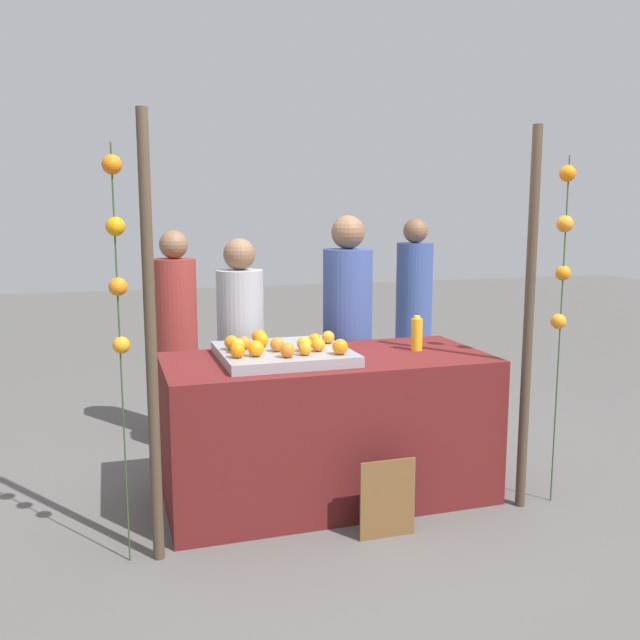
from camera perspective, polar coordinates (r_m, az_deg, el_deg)
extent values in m
plane|color=#565451|center=(4.35, 0.61, -14.40)|extent=(24.00, 24.00, 0.00)
cube|color=#5B1919|center=(4.19, 0.62, -8.92)|extent=(1.94, 0.89, 0.87)
cube|color=gray|center=(4.03, -3.07, -2.83)|extent=(0.75, 0.73, 0.06)
sphere|color=orange|center=(3.93, -1.32, -2.02)|extent=(0.09, 0.09, 0.09)
sphere|color=orange|center=(3.93, -0.13, -2.08)|extent=(0.08, 0.08, 0.08)
sphere|color=orange|center=(3.83, -1.25, -2.42)|extent=(0.07, 0.07, 0.07)
sphere|color=orange|center=(4.17, 0.69, -1.44)|extent=(0.08, 0.08, 0.08)
sphere|color=orange|center=(4.16, -5.10, -1.40)|extent=(0.09, 0.09, 0.09)
sphere|color=orange|center=(3.77, -2.72, -2.53)|extent=(0.08, 0.08, 0.08)
sphere|color=orange|center=(3.81, -5.38, -2.38)|extent=(0.09, 0.09, 0.09)
sphere|color=orange|center=(4.07, -0.43, -1.69)|extent=(0.08, 0.08, 0.08)
sphere|color=orange|center=(4.02, -6.33, -1.92)|extent=(0.08, 0.08, 0.08)
sphere|color=orange|center=(3.94, -3.60, -2.05)|extent=(0.08, 0.08, 0.08)
sphere|color=orange|center=(3.78, -6.90, -2.55)|extent=(0.08, 0.08, 0.08)
sphere|color=orange|center=(3.92, -6.92, -2.14)|extent=(0.08, 0.08, 0.08)
sphere|color=orange|center=(4.01, -7.39, -1.88)|extent=(0.09, 0.09, 0.09)
sphere|color=orange|center=(4.08, -4.89, -1.68)|extent=(0.08, 0.08, 0.08)
sphere|color=orange|center=(3.85, 1.75, -2.25)|extent=(0.09, 0.09, 0.09)
cylinder|color=gold|center=(4.29, 8.08, -1.21)|extent=(0.07, 0.07, 0.20)
cylinder|color=yellow|center=(4.28, 8.12, 0.23)|extent=(0.04, 0.04, 0.02)
cube|color=brown|center=(3.77, 5.66, -14.73)|extent=(0.31, 0.01, 0.44)
cube|color=black|center=(3.79, 5.58, -14.65)|extent=(0.29, 0.02, 0.42)
cylinder|color=#99999E|center=(4.65, -6.58, -4.14)|extent=(0.31, 0.31, 1.35)
sphere|color=brown|center=(4.54, -6.76, 5.48)|extent=(0.21, 0.21, 0.21)
cylinder|color=#384C8C|center=(4.80, 2.28, -2.90)|extent=(0.34, 0.34, 1.48)
sphere|color=brown|center=(4.70, 2.35, 7.33)|extent=(0.23, 0.23, 0.23)
cylinder|color=#384C8C|center=(6.45, 7.81, -0.05)|extent=(0.33, 0.33, 1.45)
sphere|color=brown|center=(6.37, 7.97, 7.39)|extent=(0.23, 0.23, 0.23)
cylinder|color=maroon|center=(5.35, -11.84, -2.37)|extent=(0.32, 0.32, 1.38)
sphere|color=brown|center=(5.26, -12.12, 6.18)|extent=(0.22, 0.22, 0.22)
cylinder|color=#473828|center=(3.38, -13.93, -1.95)|extent=(0.06, 0.06, 2.20)
cylinder|color=#473828|center=(4.07, 17.00, -0.24)|extent=(0.06, 0.06, 2.20)
cylinder|color=#2D4C23|center=(3.40, -16.29, -3.33)|extent=(0.01, 0.01, 2.04)
sphere|color=orange|center=(3.34, -16.98, 12.31)|extent=(0.09, 0.09, 0.09)
sphere|color=orange|center=(3.32, -16.71, 7.49)|extent=(0.09, 0.09, 0.09)
sphere|color=orange|center=(3.34, -16.51, 2.68)|extent=(0.09, 0.09, 0.09)
sphere|color=orange|center=(3.39, -16.25, -2.02)|extent=(0.08, 0.08, 0.08)
cylinder|color=#2D4C23|center=(4.21, 19.38, -1.17)|extent=(0.01, 0.01, 2.04)
sphere|color=orange|center=(4.15, 19.96, 11.43)|extent=(0.09, 0.09, 0.09)
sphere|color=orange|center=(4.16, 19.76, 7.57)|extent=(0.10, 0.10, 0.10)
sphere|color=orange|center=(4.18, 19.62, 3.72)|extent=(0.09, 0.09, 0.09)
sphere|color=orange|center=(4.20, 19.28, -0.11)|extent=(0.09, 0.09, 0.09)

